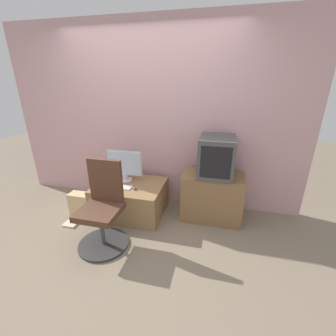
{
  "coord_description": "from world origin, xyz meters",
  "views": [
    {
      "loc": [
        1.02,
        -1.81,
        1.82
      ],
      "look_at": [
        0.35,
        0.95,
        0.7
      ],
      "focal_mm": 24.0,
      "sensor_mm": 36.0,
      "label": 1
    }
  ],
  "objects_px": {
    "main_monitor": "(125,166)",
    "book": "(71,224)",
    "crt_tv": "(216,156)",
    "office_chair": "(103,213)",
    "cardboard_box_lower": "(81,203)",
    "mouse": "(135,189)",
    "keyboard": "(121,187)"
  },
  "relations": [
    {
      "from": "crt_tv",
      "to": "main_monitor",
      "type": "bearing_deg",
      "value": -178.04
    },
    {
      "from": "keyboard",
      "to": "book",
      "type": "distance_m",
      "value": 0.83
    },
    {
      "from": "keyboard",
      "to": "mouse",
      "type": "xyz_separation_m",
      "value": [
        0.21,
        -0.02,
        0.01
      ]
    },
    {
      "from": "keyboard",
      "to": "crt_tv",
      "type": "xyz_separation_m",
      "value": [
        1.23,
        0.27,
        0.45
      ]
    },
    {
      "from": "keyboard",
      "to": "mouse",
      "type": "height_order",
      "value": "mouse"
    },
    {
      "from": "mouse",
      "to": "office_chair",
      "type": "relative_size",
      "value": 0.05
    },
    {
      "from": "main_monitor",
      "to": "crt_tv",
      "type": "relative_size",
      "value": 1.01
    },
    {
      "from": "cardboard_box_lower",
      "to": "book",
      "type": "height_order",
      "value": "cardboard_box_lower"
    },
    {
      "from": "book",
      "to": "main_monitor",
      "type": "bearing_deg",
      "value": 45.72
    },
    {
      "from": "book",
      "to": "cardboard_box_lower",
      "type": "bearing_deg",
      "value": 92.81
    },
    {
      "from": "main_monitor",
      "to": "book",
      "type": "height_order",
      "value": "main_monitor"
    },
    {
      "from": "main_monitor",
      "to": "keyboard",
      "type": "relative_size",
      "value": 1.77
    },
    {
      "from": "mouse",
      "to": "book",
      "type": "relative_size",
      "value": 0.3
    },
    {
      "from": "mouse",
      "to": "crt_tv",
      "type": "bearing_deg",
      "value": 15.86
    },
    {
      "from": "office_chair",
      "to": "book",
      "type": "relative_size",
      "value": 5.68
    },
    {
      "from": "office_chair",
      "to": "cardboard_box_lower",
      "type": "relative_size",
      "value": 3.19
    },
    {
      "from": "main_monitor",
      "to": "cardboard_box_lower",
      "type": "distance_m",
      "value": 0.84
    },
    {
      "from": "office_chair",
      "to": "main_monitor",
      "type": "bearing_deg",
      "value": 94.26
    },
    {
      "from": "office_chair",
      "to": "cardboard_box_lower",
      "type": "bearing_deg",
      "value": 142.58
    },
    {
      "from": "mouse",
      "to": "crt_tv",
      "type": "height_order",
      "value": "crt_tv"
    },
    {
      "from": "main_monitor",
      "to": "book",
      "type": "bearing_deg",
      "value": -134.28
    },
    {
      "from": "crt_tv",
      "to": "office_chair",
      "type": "relative_size",
      "value": 0.51
    },
    {
      "from": "office_chair",
      "to": "book",
      "type": "distance_m",
      "value": 0.77
    },
    {
      "from": "keyboard",
      "to": "cardboard_box_lower",
      "type": "xyz_separation_m",
      "value": [
        -0.62,
        -0.07,
        -0.3
      ]
    },
    {
      "from": "keyboard",
      "to": "book",
      "type": "relative_size",
      "value": 1.64
    },
    {
      "from": "mouse",
      "to": "crt_tv",
      "type": "distance_m",
      "value": 1.15
    },
    {
      "from": "office_chair",
      "to": "book",
      "type": "bearing_deg",
      "value": 161.96
    },
    {
      "from": "mouse",
      "to": "book",
      "type": "xyz_separation_m",
      "value": [
        -0.81,
        -0.34,
        -0.46
      ]
    },
    {
      "from": "cardboard_box_lower",
      "to": "mouse",
      "type": "bearing_deg",
      "value": 3.55
    },
    {
      "from": "crt_tv",
      "to": "office_chair",
      "type": "height_order",
      "value": "crt_tv"
    },
    {
      "from": "office_chair",
      "to": "mouse",
      "type": "bearing_deg",
      "value": 71.59
    },
    {
      "from": "main_monitor",
      "to": "book",
      "type": "relative_size",
      "value": 2.9
    }
  ]
}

